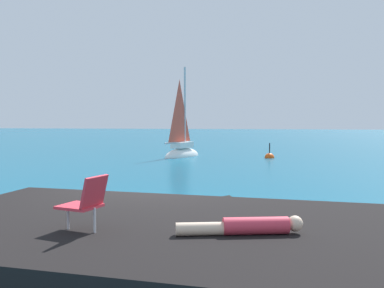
% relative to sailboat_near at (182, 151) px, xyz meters
% --- Properties ---
extents(ground_plane, '(160.00, 160.00, 0.00)m').
position_rel_sailboat_near_xyz_m(ground_plane, '(1.80, -15.25, -0.32)').
color(ground_plane, '#0F5675').
extents(shore_ledge, '(8.21, 5.54, 0.68)m').
position_rel_sailboat_near_xyz_m(shore_ledge, '(2.67, -18.48, 0.02)').
color(shore_ledge, black).
rests_on(shore_ledge, ground).
extents(boulder_seaward, '(1.81, 2.00, 1.09)m').
position_rel_sailboat_near_xyz_m(boulder_seaward, '(3.56, -16.20, -0.32)').
color(boulder_seaward, black).
rests_on(boulder_seaward, ground).
extents(boulder_inland, '(0.86, 0.78, 0.53)m').
position_rel_sailboat_near_xyz_m(boulder_inland, '(5.73, -15.57, -0.32)').
color(boulder_inland, black).
rests_on(boulder_inland, ground).
extents(sailboat_near, '(2.29, 3.20, 5.81)m').
position_rel_sailboat_near_xyz_m(sailboat_near, '(0.00, 0.00, 0.00)').
color(sailboat_near, white).
rests_on(sailboat_near, ground).
extents(person_sunbather, '(1.74, 0.55, 0.25)m').
position_rel_sailboat_near_xyz_m(person_sunbather, '(4.14, -19.05, 0.48)').
color(person_sunbather, '#DB384C').
rests_on(person_sunbather, shore_ledge).
extents(beach_chair, '(0.71, 0.63, 0.80)m').
position_rel_sailboat_near_xyz_m(beach_chair, '(1.90, -19.22, 0.80)').
color(beach_chair, '#E03342').
rests_on(beach_chair, shore_ledge).
extents(marker_buoy, '(0.56, 0.56, 1.13)m').
position_rel_sailboat_near_xyz_m(marker_buoy, '(5.09, -0.05, -0.31)').
color(marker_buoy, '#EA5114').
rests_on(marker_buoy, ground).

